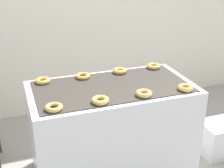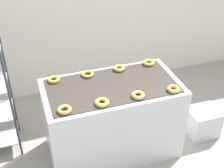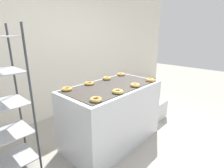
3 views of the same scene
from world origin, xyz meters
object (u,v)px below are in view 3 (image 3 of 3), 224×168
donut_near_midright (135,85)px  donut_near_right (150,80)px  glaze_bin (155,109)px  fryer_machine (112,114)px  donut_near_left (96,99)px  donut_far_midright (107,78)px  donut_far_right (121,74)px  donut_near_midleft (118,91)px  donut_far_left (67,89)px  donut_far_midleft (89,83)px

donut_near_midright → donut_near_right: same height
glaze_bin → fryer_machine: bearing=175.2°
donut_near_left → donut_far_midright: donut_far_midright is taller
donut_near_left → donut_near_midright: (0.74, -0.00, 0.00)m
fryer_machine → glaze_bin: (1.17, -0.10, -0.28)m
fryer_machine → donut_near_right: bearing=-26.6°
fryer_machine → donut_near_right: size_ratio=10.82×
donut_far_midright → donut_far_right: (0.37, 0.01, -0.00)m
fryer_machine → donut_near_midleft: donut_near_midleft is taller
donut_far_left → donut_far_right: 1.12m
glaze_bin → donut_near_midleft: 1.57m
donut_far_left → donut_far_right: donut_far_right is taller
donut_far_left → donut_far_midleft: 0.37m
donut_near_left → donut_near_midright: 0.74m
fryer_machine → donut_near_right: 0.80m
fryer_machine → donut_far_midleft: donut_far_midleft is taller
donut_near_right → fryer_machine: bearing=153.4°
donut_near_midleft → donut_near_midright: same height
donut_near_midleft → donut_far_midleft: (-0.00, 0.55, -0.00)m
donut_far_left → donut_far_midleft: size_ratio=0.97×
donut_near_midright → donut_far_left: donut_near_midright is taller
glaze_bin → donut_near_left: (-1.73, -0.17, 0.76)m
donut_far_left → donut_far_midleft: bearing=-1.2°
glaze_bin → donut_far_midright: 1.30m
donut_far_midleft → donut_near_midright: bearing=-55.4°
fryer_machine → donut_far_midleft: size_ratio=10.55×
donut_near_left → donut_far_left: (-0.01, 0.55, 0.00)m
donut_near_left → donut_far_midright: 0.92m
donut_near_midleft → donut_far_midright: same height
donut_near_left → donut_near_right: 1.13m
donut_near_right → donut_far_right: same height
donut_far_midleft → donut_near_midleft: bearing=-89.9°
glaze_bin → donut_far_midleft: size_ratio=2.68×
donut_near_left → donut_far_midleft: size_ratio=0.99×
fryer_machine → donut_near_midleft: bearing=-125.3°
donut_near_left → donut_far_right: 1.25m
fryer_machine → donut_far_left: size_ratio=10.83×
glaze_bin → donut_far_left: (-1.73, 0.38, 0.76)m
fryer_machine → donut_far_left: 0.80m
glaze_bin → donut_far_left: donut_far_left is taller
fryer_machine → glaze_bin: bearing=-4.8°
donut_near_midleft → donut_near_midright: bearing=0.2°
fryer_machine → donut_far_right: size_ratio=10.58×
donut_far_left → donut_near_left: bearing=-89.1°
donut_near_left → donut_far_midleft: bearing=56.2°
donut_far_left → fryer_machine: bearing=-26.4°
donut_far_midright → donut_far_right: size_ratio=0.97×
donut_far_midleft → donut_far_midright: bearing=1.1°
glaze_bin → donut_near_midleft: size_ratio=2.62×
glaze_bin → donut_near_left: size_ratio=2.69×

